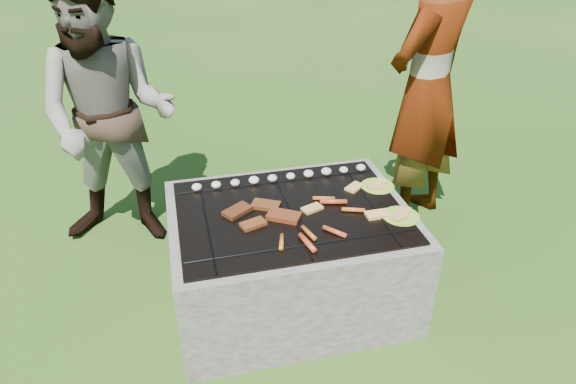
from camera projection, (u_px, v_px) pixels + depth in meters
name	position (u px, v px, depth m)	size (l,w,h in m)	color
lawn	(290.00, 296.00, 3.08)	(60.00, 60.00, 0.00)	#1F4511
fire_pit	(290.00, 259.00, 2.94)	(1.30, 1.00, 0.62)	gray
mushrooms	(282.00, 177.00, 3.05)	(1.06, 0.06, 0.04)	#E9E5C6
pork_slabs	(263.00, 213.00, 2.73)	(0.42, 0.29, 0.03)	brown
sausages	(322.00, 222.00, 2.65)	(0.53, 0.48, 0.03)	orange
bread_on_grate	(351.00, 204.00, 2.81)	(0.45, 0.40, 0.02)	tan
plate_far	(378.00, 186.00, 2.99)	(0.20, 0.20, 0.03)	gold
plate_near	(401.00, 216.00, 2.73)	(0.23, 0.23, 0.03)	#B1CD31
cook	(427.00, 89.00, 3.35)	(0.71, 0.47, 1.95)	gray
bystander	(109.00, 118.00, 3.16)	(0.86, 0.67, 1.78)	gray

